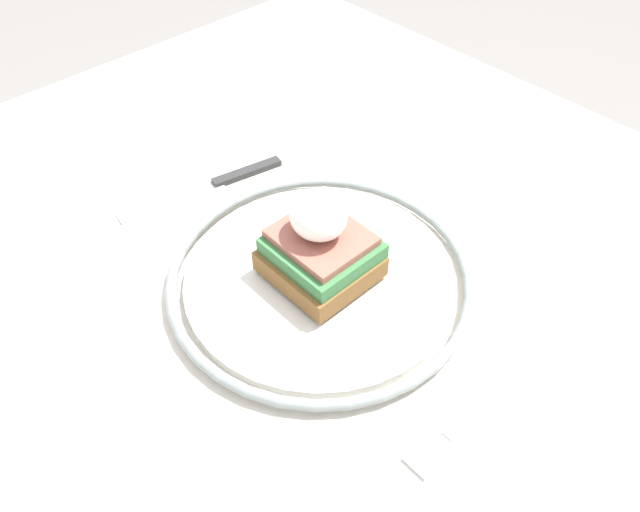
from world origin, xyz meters
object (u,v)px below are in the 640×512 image
object	(u,v)px
plate	(320,277)
fork	(471,414)
sandwich	(320,246)
knife	(216,184)

from	to	relation	value
plate	fork	world-z (taller)	plate
sandwich	plate	bearing A→B (deg)	140.54
fork	sandwich	bearing A→B (deg)	-3.36
plate	knife	distance (m)	0.18
sandwich	fork	size ratio (longest dim) A/B	0.80
sandwich	knife	world-z (taller)	sandwich
plate	sandwich	world-z (taller)	sandwich
plate	knife	size ratio (longest dim) A/B	1.52
knife	sandwich	bearing A→B (deg)	176.01
plate	sandwich	xyz separation A→B (m)	(0.00, -0.00, 0.04)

